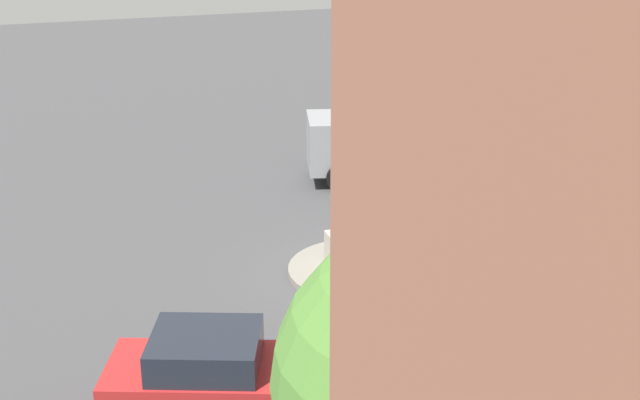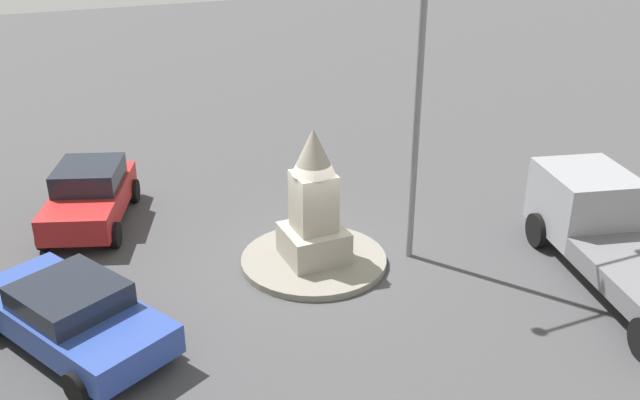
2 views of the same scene
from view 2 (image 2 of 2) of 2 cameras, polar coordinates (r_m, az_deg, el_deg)
ground_plane at (r=16.41m, az=-0.51°, el=-5.19°), size 80.00×80.00×0.00m
traffic_island at (r=16.37m, az=-0.51°, el=-4.95°), size 3.42×3.42×0.16m
monument at (r=15.71m, az=-0.53°, el=-0.38°), size 1.37×1.37×3.18m
streetlamp at (r=15.15m, az=8.25°, el=11.43°), size 3.60×0.28×7.80m
car_red_passing at (r=18.94m, az=-18.38°, el=0.40°), size 2.95×4.20×1.56m
car_blue_parked_right at (r=14.14m, az=-19.75°, el=-8.80°), size 3.63×4.72×1.36m
truck_grey_waiting at (r=16.92m, az=22.69°, el=-2.58°), size 3.47×6.60×1.99m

